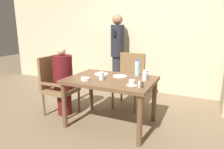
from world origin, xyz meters
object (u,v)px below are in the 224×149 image
object	(u,v)px
standing_host	(117,51)
glass_tall_near	(102,76)
teacup_with_saucer	(132,83)
glass_tall_mid	(145,77)
plate_main_left	(120,76)
glass_tall_far	(145,74)
diner_in_left_chair	(63,81)
chair_far_side	(130,78)
bowl_small	(85,79)
plate_main_right	(101,74)
chair_left_side	(57,83)
water_bottle	(137,68)

from	to	relation	value
standing_host	glass_tall_near	xyz separation A→B (m)	(0.47, -1.67, -0.15)
teacup_with_saucer	glass_tall_mid	size ratio (longest dim) A/B	1.20
glass_tall_mid	plate_main_left	bearing A→B (deg)	170.88
glass_tall_far	glass_tall_mid	bearing A→B (deg)	-76.49
diner_in_left_chair	glass_tall_near	world-z (taller)	diner_in_left_chair
glass_tall_near	glass_tall_mid	bearing A→B (deg)	20.72
plate_main_left	glass_tall_near	bearing A→B (deg)	-120.27
diner_in_left_chair	chair_far_side	world-z (taller)	diner_in_left_chair
bowl_small	glass_tall_mid	world-z (taller)	glass_tall_mid
plate_main_left	bowl_small	world-z (taller)	bowl_small
glass_tall_far	glass_tall_near	bearing A→B (deg)	-144.71
bowl_small	glass_tall_far	world-z (taller)	glass_tall_far
standing_host	bowl_small	bearing A→B (deg)	-81.16
diner_in_left_chair	glass_tall_mid	bearing A→B (deg)	3.89
standing_host	plate_main_right	xyz separation A→B (m)	(0.32, -1.38, -0.20)
diner_in_left_chair	teacup_with_saucer	distance (m)	1.30
plate_main_left	plate_main_right	xyz separation A→B (m)	(-0.32, 0.01, 0.00)
teacup_with_saucer	glass_tall_near	size ratio (longest dim) A/B	1.20
plate_main_left	plate_main_right	size ratio (longest dim) A/B	1.00
chair_left_side	glass_tall_far	distance (m)	1.52
standing_host	glass_tall_mid	distance (m)	1.80
glass_tall_mid	glass_tall_far	world-z (taller)	same
chair_left_side	chair_far_side	bearing A→B (deg)	39.14
glass_tall_mid	glass_tall_far	xyz separation A→B (m)	(-0.04, 0.16, 0.00)
glass_tall_near	plate_main_right	bearing A→B (deg)	118.27
plate_main_right	teacup_with_saucer	bearing A→B (deg)	-29.90
chair_far_side	glass_tall_near	bearing A→B (deg)	-95.21
plate_main_right	teacup_with_saucer	world-z (taller)	teacup_with_saucer
water_bottle	glass_tall_mid	world-z (taller)	water_bottle
bowl_small	chair_left_side	bearing A→B (deg)	161.56
chair_far_side	water_bottle	size ratio (longest dim) A/B	3.92
plate_main_right	glass_tall_mid	bearing A→B (deg)	-5.58
standing_host	glass_tall_mid	size ratio (longest dim) A/B	15.21
chair_far_side	glass_tall_near	xyz separation A→B (m)	(-0.09, -0.96, 0.26)
standing_host	teacup_with_saucer	distance (m)	2.00
standing_host	plate_main_left	bearing A→B (deg)	-65.24
plate_main_left	glass_tall_mid	xyz separation A→B (m)	(0.41, -0.07, 0.05)
chair_left_side	bowl_small	world-z (taller)	chair_left_side
diner_in_left_chair	teacup_with_saucer	xyz separation A→B (m)	(1.28, -0.21, 0.17)
teacup_with_saucer	bowl_small	world-z (taller)	teacup_with_saucer
standing_host	plate_main_left	size ratio (longest dim) A/B	7.98
standing_host	plate_main_right	bearing A→B (deg)	-77.05
teacup_with_saucer	glass_tall_mid	bearing A→B (deg)	73.38
glass_tall_mid	chair_far_side	bearing A→B (deg)	123.42
chair_left_side	plate_main_right	xyz separation A→B (m)	(0.78, 0.16, 0.21)
chair_left_side	standing_host	distance (m)	1.66
glass_tall_mid	diner_in_left_chair	bearing A→B (deg)	-176.11
glass_tall_near	glass_tall_mid	world-z (taller)	same
glass_tall_near	glass_tall_far	world-z (taller)	same
diner_in_left_chair	glass_tall_mid	xyz separation A→B (m)	(1.37, 0.09, 0.19)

